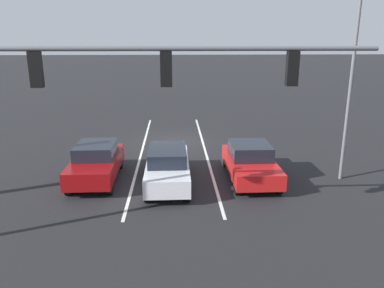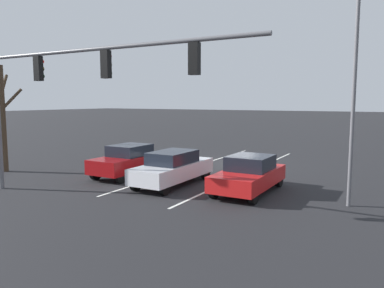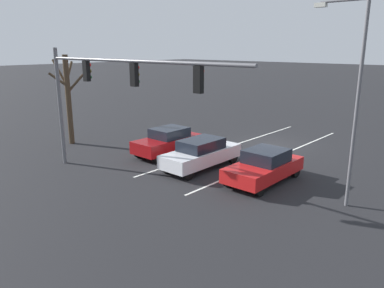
{
  "view_description": "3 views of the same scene",
  "coord_description": "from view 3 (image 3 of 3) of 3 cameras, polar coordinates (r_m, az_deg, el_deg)",
  "views": [
    {
      "loc": [
        -0.03,
        21.36,
        5.89
      ],
      "look_at": [
        -0.83,
        5.43,
        1.37
      ],
      "focal_mm": 35.0,
      "sensor_mm": 36.0,
      "label": 1
    },
    {
      "loc": [
        -8.85,
        20.89,
        3.85
      ],
      "look_at": [
        -0.68,
        6.53,
        1.92
      ],
      "focal_mm": 35.0,
      "sensor_mm": 36.0,
      "label": 2
    },
    {
      "loc": [
        -11.94,
        20.94,
        6.19
      ],
      "look_at": [
        0.86,
        6.71,
        1.19
      ],
      "focal_mm": 35.0,
      "sensor_mm": 36.0,
      "label": 3
    }
  ],
  "objects": [
    {
      "name": "lane_stripe_center_divider",
      "position": [
        24.14,
        5.97,
        -0.29
      ],
      "size": [
        0.12,
        16.03,
        0.01
      ],
      "primitive_type": "cube",
      "color": "silver",
      "rests_on": "ground_plane"
    },
    {
      "name": "ground_plane",
      "position": [
        24.88,
        11.9,
        -0.09
      ],
      "size": [
        240.0,
        240.0,
        0.0
      ],
      "primitive_type": "plane",
      "color": "black"
    },
    {
      "name": "car_white_midlane_front",
      "position": [
        19.52,
        1.43,
        -1.42
      ],
      "size": [
        1.73,
        4.72,
        1.55
      ],
      "color": "silver",
      "rests_on": "ground_plane"
    },
    {
      "name": "car_maroon_rightlane_front",
      "position": [
        21.92,
        -3.67,
        0.42
      ],
      "size": [
        1.83,
        4.2,
        1.6
      ],
      "color": "maroon",
      "rests_on": "ground_plane"
    },
    {
      "name": "bare_tree_near",
      "position": [
        25.42,
        -18.38,
        6.99
      ],
      "size": [
        2.08,
        1.71,
        5.71
      ],
      "color": "#423323",
      "rests_on": "ground_plane"
    },
    {
      "name": "lane_stripe_left_divider",
      "position": [
        22.38,
        13.07,
        -1.8
      ],
      "size": [
        0.12,
        16.03,
        0.01
      ],
      "primitive_type": "cube",
      "color": "silver",
      "rests_on": "ground_plane"
    },
    {
      "name": "street_lamp_left_shoulder",
      "position": [
        15.39,
        23.29,
        7.56
      ],
      "size": [
        2.03,
        0.24,
        7.97
      ],
      "color": "slate",
      "rests_on": "ground_plane"
    },
    {
      "name": "car_red_leftlane_front",
      "position": [
        17.88,
        10.96,
        -3.32
      ],
      "size": [
        1.89,
        4.36,
        1.54
      ],
      "color": "red",
      "rests_on": "ground_plane"
    },
    {
      "name": "traffic_signal_gantry",
      "position": [
        17.38,
        -13.13,
        8.99
      ],
      "size": [
        12.12,
        0.37,
        6.14
      ],
      "color": "slate",
      "rests_on": "ground_plane"
    }
  ]
}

